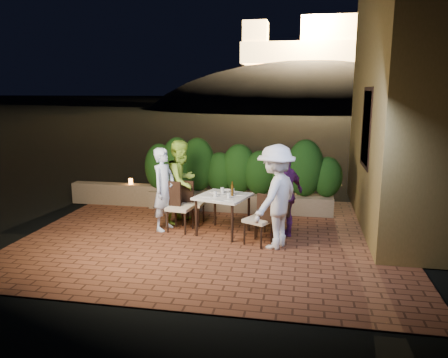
% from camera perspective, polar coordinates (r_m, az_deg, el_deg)
% --- Properties ---
extents(ground, '(400.00, 400.00, 0.00)m').
position_cam_1_polar(ground, '(7.98, -1.90, -8.49)').
color(ground, black).
rests_on(ground, ground).
extents(terrace_floor, '(7.00, 6.00, 0.15)m').
position_cam_1_polar(terrace_floor, '(8.46, -1.17, -7.71)').
color(terrace_floor, brown).
rests_on(terrace_floor, ground).
extents(building_wall, '(1.60, 5.00, 5.00)m').
position_cam_1_polar(building_wall, '(9.53, 22.79, 9.37)').
color(building_wall, olive).
rests_on(building_wall, ground).
extents(window_pane, '(0.08, 1.00, 1.40)m').
position_cam_1_polar(window_pane, '(8.93, 18.28, 6.37)').
color(window_pane, black).
rests_on(window_pane, building_wall).
extents(window_frame, '(0.06, 1.15, 1.55)m').
position_cam_1_polar(window_frame, '(8.93, 18.22, 6.38)').
color(window_frame, black).
rests_on(window_frame, building_wall).
extents(planter, '(4.20, 0.55, 0.40)m').
position_cam_1_polar(planter, '(10.05, 2.03, -2.96)').
color(planter, '#7D6A4F').
rests_on(planter, ground).
extents(hedge, '(4.00, 0.70, 1.10)m').
position_cam_1_polar(hedge, '(9.89, 2.06, 1.25)').
color(hedge, '#14380F').
rests_on(hedge, planter).
extents(parapet, '(2.20, 0.30, 0.50)m').
position_cam_1_polar(parapet, '(10.88, -13.81, -1.90)').
color(parapet, '#7D6A4F').
rests_on(parapet, ground).
extents(hill, '(52.00, 40.00, 22.00)m').
position_cam_1_polar(hill, '(67.66, 10.86, 5.64)').
color(hill, black).
rests_on(hill, ground).
extents(fortress, '(26.00, 8.00, 8.00)m').
position_cam_1_polar(fortress, '(67.77, 11.34, 17.92)').
color(fortress, '#FFCC7A').
rests_on(fortress, hill).
extents(dining_table, '(1.13, 1.13, 0.75)m').
position_cam_1_polar(dining_table, '(8.39, -0.13, -4.66)').
color(dining_table, white).
rests_on(dining_table, ground).
extents(plate_nw, '(0.21, 0.21, 0.01)m').
position_cam_1_polar(plate_nw, '(8.24, -2.30, -2.21)').
color(plate_nw, white).
rests_on(plate_nw, dining_table).
extents(plate_sw, '(0.24, 0.24, 0.01)m').
position_cam_1_polar(plate_sw, '(8.58, -1.12, -1.65)').
color(plate_sw, white).
rests_on(plate_sw, dining_table).
extents(plate_ne, '(0.20, 0.20, 0.01)m').
position_cam_1_polar(plate_ne, '(7.97, 0.65, -2.69)').
color(plate_ne, white).
rests_on(plate_ne, dining_table).
extents(plate_se, '(0.22, 0.22, 0.01)m').
position_cam_1_polar(plate_se, '(8.37, 2.22, -2.00)').
color(plate_se, white).
rests_on(plate_se, dining_table).
extents(plate_centre, '(0.20, 0.20, 0.01)m').
position_cam_1_polar(plate_centre, '(8.33, -0.19, -2.06)').
color(plate_centre, white).
rests_on(plate_centre, dining_table).
extents(plate_front, '(0.22, 0.22, 0.01)m').
position_cam_1_polar(plate_front, '(7.96, -0.75, -2.70)').
color(plate_front, white).
rests_on(plate_front, dining_table).
extents(glass_nw, '(0.07, 0.07, 0.11)m').
position_cam_1_polar(glass_nw, '(8.17, -1.16, -1.96)').
color(glass_nw, silver).
rests_on(glass_nw, dining_table).
extents(glass_sw, '(0.07, 0.07, 0.12)m').
position_cam_1_polar(glass_sw, '(8.44, -0.23, -1.50)').
color(glass_sw, silver).
rests_on(glass_sw, dining_table).
extents(glass_ne, '(0.06, 0.06, 0.10)m').
position_cam_1_polar(glass_ne, '(8.08, 0.61, -2.15)').
color(glass_ne, silver).
rests_on(glass_ne, dining_table).
extents(glass_se, '(0.07, 0.07, 0.11)m').
position_cam_1_polar(glass_se, '(8.38, 1.14, -1.62)').
color(glass_se, silver).
rests_on(glass_se, dining_table).
extents(beer_bottle, '(0.05, 0.05, 0.27)m').
position_cam_1_polar(beer_bottle, '(8.24, 1.08, -1.27)').
color(beer_bottle, '#482E0C').
rests_on(beer_bottle, dining_table).
extents(bowl, '(0.21, 0.21, 0.04)m').
position_cam_1_polar(bowl, '(8.58, 0.31, -1.55)').
color(bowl, white).
rests_on(bowl, dining_table).
extents(chair_left_front, '(0.52, 0.52, 0.98)m').
position_cam_1_polar(chair_left_front, '(8.54, -5.77, -3.61)').
color(chair_left_front, black).
rests_on(chair_left_front, ground).
extents(chair_left_back, '(0.45, 0.45, 0.90)m').
position_cam_1_polar(chair_left_back, '(8.97, -4.08, -3.11)').
color(chair_left_back, black).
rests_on(chair_left_back, ground).
extents(chair_right_front, '(0.58, 0.58, 0.93)m').
position_cam_1_polar(chair_right_front, '(7.82, 4.50, -5.21)').
color(chair_right_front, black).
rests_on(chair_right_front, ground).
extents(chair_right_back, '(0.55, 0.55, 0.92)m').
position_cam_1_polar(chair_right_back, '(8.23, 5.95, -4.44)').
color(chair_right_back, black).
rests_on(chair_right_back, ground).
extents(diner_blue, '(0.53, 0.67, 1.63)m').
position_cam_1_polar(diner_blue, '(8.60, -7.86, -1.33)').
color(diner_blue, '#C3D8FA').
rests_on(diner_blue, ground).
extents(diner_green, '(0.89, 1.00, 1.72)m').
position_cam_1_polar(diner_green, '(9.06, -5.55, -0.34)').
color(diner_green, '#AEE347').
rests_on(diner_green, ground).
extents(diner_white, '(1.10, 1.35, 1.82)m').
position_cam_1_polar(diner_white, '(7.58, 6.77, -2.33)').
color(diner_white, white).
rests_on(diner_white, ground).
extents(diner_purple, '(0.89, 1.01, 1.64)m').
position_cam_1_polar(diner_purple, '(8.13, 7.93, -2.05)').
color(diner_purple, '#5E2165').
rests_on(diner_purple, ground).
extents(parapet_lamp, '(0.10, 0.10, 0.14)m').
position_cam_1_polar(parapet_lamp, '(10.66, -12.09, -0.32)').
color(parapet_lamp, orange).
rests_on(parapet_lamp, parapet).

